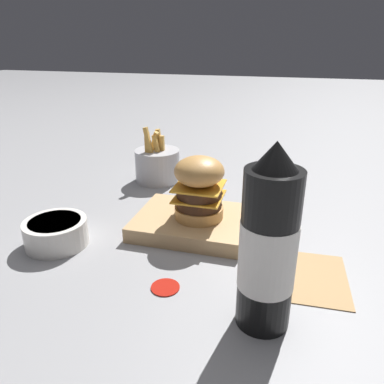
# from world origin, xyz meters

# --- Properties ---
(ground_plane) EXTENTS (6.00, 6.00, 0.00)m
(ground_plane) POSITION_xyz_m (0.00, 0.00, 0.00)
(ground_plane) COLOR gray
(serving_board) EXTENTS (0.21, 0.17, 0.03)m
(serving_board) POSITION_xyz_m (-0.06, 0.08, 0.01)
(serving_board) COLOR tan
(serving_board) RESTS_ON ground_plane
(burger) EXTENTS (0.09, 0.09, 0.12)m
(burger) POSITION_xyz_m (-0.07, 0.08, 0.09)
(burger) COLOR tan
(burger) RESTS_ON serving_board
(ketchup_bottle) EXTENTS (0.07, 0.07, 0.25)m
(ketchup_bottle) POSITION_xyz_m (-0.21, 0.30, 0.11)
(ketchup_bottle) COLOR black
(ketchup_bottle) RESTS_ON ground_plane
(fries_basket) EXTENTS (0.11, 0.11, 0.15)m
(fries_basket) POSITION_xyz_m (0.10, -0.16, 0.04)
(fries_basket) COLOR #B7B7BC
(fries_basket) RESTS_ON ground_plane
(side_bowl) EXTENTS (0.11, 0.11, 0.05)m
(side_bowl) POSITION_xyz_m (0.16, 0.20, 0.03)
(side_bowl) COLOR silver
(side_bowl) RESTS_ON ground_plane
(spoon) EXTENTS (0.03, 0.17, 0.01)m
(spoon) POSITION_xyz_m (-0.22, -0.14, 0.01)
(spoon) COLOR #B2B2B7
(spoon) RESTS_ON ground_plane
(ketchup_puddle) EXTENTS (0.04, 0.04, 0.00)m
(ketchup_puddle) POSITION_xyz_m (-0.07, 0.27, 0.00)
(ketchup_puddle) COLOR #B21E14
(ketchup_puddle) RESTS_ON ground_plane
(parchment_square) EXTENTS (0.15, 0.15, 0.00)m
(parchment_square) POSITION_xyz_m (-0.26, 0.18, 0.00)
(parchment_square) COLOR tan
(parchment_square) RESTS_ON ground_plane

